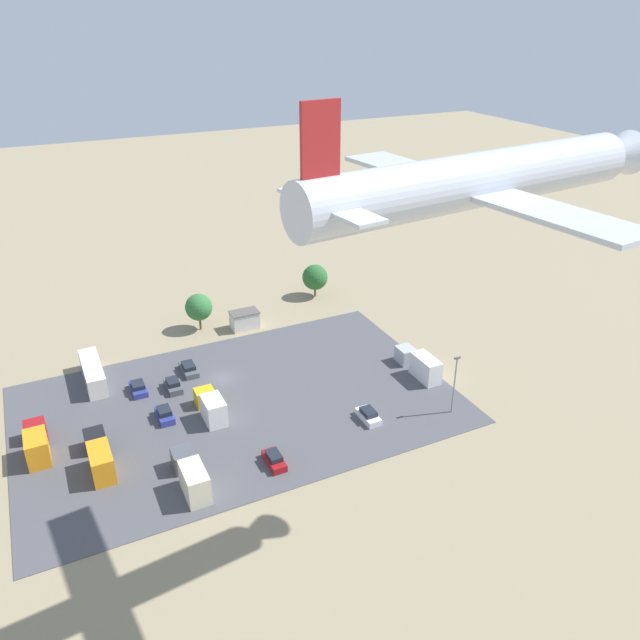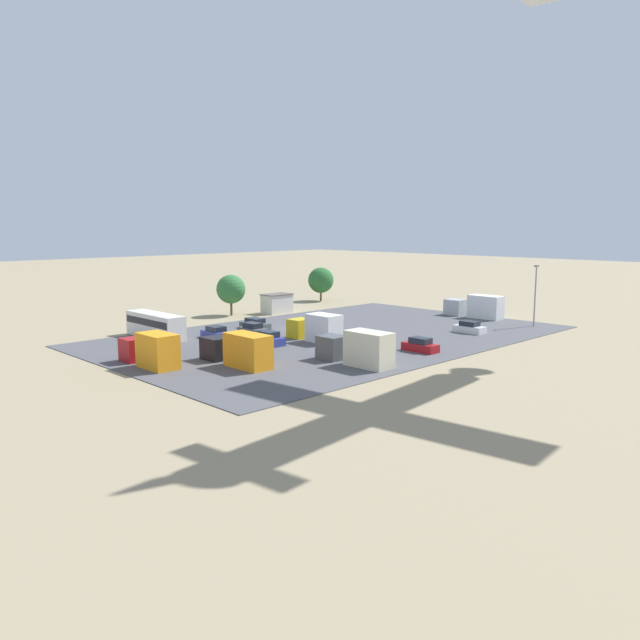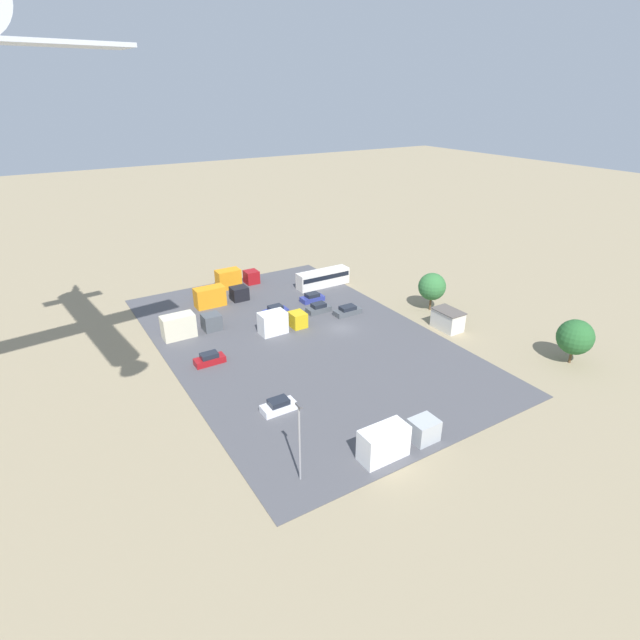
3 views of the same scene
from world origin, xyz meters
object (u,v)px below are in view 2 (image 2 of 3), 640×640
object	(u,v)px
parked_car_5	(253,330)
parked_car_0	(216,333)
parked_car_3	(255,324)
parked_truck_0	(239,350)
parked_car_1	(420,346)
shed_building	(277,303)
parked_truck_3	(317,328)
bus	(155,325)
parked_car_4	(269,339)
parked_car_2	(469,328)
parked_truck_1	(358,349)
parked_truck_4	(477,307)
parked_truck_2	(151,350)

from	to	relation	value
parked_car_5	parked_car_0	bearing A→B (deg)	-18.19
parked_car_3	parked_truck_0	size ratio (longest dim) A/B	0.49
parked_car_1	shed_building	bearing A→B (deg)	75.81
parked_truck_3	parked_truck_0	bearing A→B (deg)	-164.52
bus	parked_truck_3	distance (m)	20.46
shed_building	bus	xyz separation A→B (m)	(25.72, 6.71, 0.17)
parked_car_1	parked_car_4	size ratio (longest dim) A/B	1.02
parked_truck_0	parked_car_0	bearing A→B (deg)	63.21
parked_car_0	parked_car_2	world-z (taller)	parked_car_2
parked_truck_3	parked_car_1	bearing A→B (deg)	-73.28
parked_truck_1	parked_truck_4	world-z (taller)	parked_truck_1
parked_truck_1	parked_truck_0	bearing A→B (deg)	137.14
parked_car_0	parked_truck_3	world-z (taller)	parked_truck_3
shed_building	parked_truck_1	xyz separation A→B (m)	(18.85, 34.88, 0.14)
shed_building	parked_truck_3	xyz separation A→B (m)	(12.75, 22.52, 0.06)
parked_car_2	parked_truck_2	distance (m)	41.62
parked_car_2	parked_car_3	bearing A→B (deg)	129.44
parked_car_0	parked_truck_4	distance (m)	41.06
parked_car_5	parked_truck_3	size ratio (longest dim) A/B	0.54
parked_truck_1	shed_building	bearing A→B (deg)	61.61
parked_car_5	parked_truck_3	world-z (taller)	parked_truck_3
parked_car_0	parked_car_5	distance (m)	4.88
parked_truck_3	parked_truck_4	distance (m)	31.31
parked_truck_4	parked_car_5	bearing A→B (deg)	160.97
parked_car_0	bus	bearing A→B (deg)	133.96
shed_building	parked_truck_3	distance (m)	25.88
parked_car_0	parked_truck_3	distance (m)	12.88
parked_car_3	parked_truck_3	distance (m)	12.44
parked_car_4	parked_car_0	bearing A→B (deg)	102.79
parked_car_4	parked_truck_2	bearing A→B (deg)	-178.23
parked_car_3	parked_truck_0	bearing A→B (deg)	-132.54
parked_truck_0	parked_truck_1	xyz separation A→B (m)	(-8.86, 8.22, 0.08)
parked_car_3	parked_car_2	bearing A→B (deg)	-50.56
parked_car_1	parked_truck_4	xyz separation A→B (m)	(-27.34, -9.73, 0.94)
parked_car_5	parked_car_3	bearing A→B (deg)	-131.98
parked_car_1	parked_truck_1	distance (m)	9.99
parked_car_5	parked_truck_0	world-z (taller)	parked_truck_0
parked_car_3	parked_truck_2	xyz separation A→B (m)	(21.72, 10.72, 0.98)
parked_truck_0	parked_truck_2	distance (m)	8.76
parked_car_4	parked_truck_0	size ratio (longest dim) A/B	0.43
parked_car_0	parked_truck_1	xyz separation A→B (m)	(-1.56, 22.66, 1.01)
parked_car_3	parked_truck_1	world-z (taller)	parked_truck_1
shed_building	parked_truck_1	distance (m)	39.65
parked_car_0	parked_car_2	distance (m)	33.00
parked_car_3	parked_truck_1	xyz separation A→B (m)	(6.33, 24.76, 1.02)
parked_truck_3	parked_truck_4	bearing A→B (deg)	-5.52
parked_car_3	parked_car_4	distance (m)	11.88
shed_building	parked_car_5	distance (m)	20.94
parked_car_1	parked_car_3	distance (m)	25.40
parked_car_5	parked_truck_2	size ratio (longest dim) A/B	0.50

